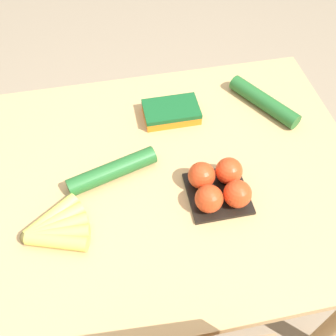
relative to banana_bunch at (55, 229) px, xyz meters
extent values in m
plane|color=gray|center=(-0.32, -0.13, -0.79)|extent=(12.00, 12.00, 0.00)
cube|color=tan|center=(-0.32, -0.13, -0.03)|extent=(1.15, 0.90, 0.03)
cylinder|color=tan|center=(-0.84, -0.52, -0.42)|extent=(0.06, 0.06, 0.75)
cylinder|color=tan|center=(0.19, -0.52, -0.42)|extent=(0.06, 0.06, 0.75)
sphere|color=brown|center=(0.07, 0.01, 0.00)|extent=(0.03, 0.03, 0.03)
cylinder|color=#CCC651|center=(0.00, 0.04, 0.00)|extent=(0.16, 0.09, 0.04)
cylinder|color=#CCC651|center=(-0.01, 0.02, 0.00)|extent=(0.16, 0.05, 0.04)
cylinder|color=#CCC651|center=(-0.01, 0.00, 0.00)|extent=(0.16, 0.06, 0.04)
cylinder|color=#CCC651|center=(0.00, -0.02, 0.00)|extent=(0.16, 0.10, 0.04)
cylinder|color=#CCC651|center=(0.01, -0.04, 0.00)|extent=(0.15, 0.12, 0.04)
cube|color=black|center=(-0.44, -0.03, -0.01)|extent=(0.17, 0.17, 0.01)
sphere|color=red|center=(-0.48, -0.07, 0.03)|extent=(0.08, 0.08, 0.08)
sphere|color=red|center=(-0.40, -0.07, 0.03)|extent=(0.08, 0.08, 0.08)
sphere|color=red|center=(-0.48, 0.01, 0.03)|extent=(0.08, 0.08, 0.08)
sphere|color=red|center=(-0.40, 0.01, 0.03)|extent=(0.08, 0.08, 0.08)
cube|color=orange|center=(-0.38, -0.36, 0.00)|extent=(0.18, 0.11, 0.04)
cube|color=#145123|center=(-0.38, -0.36, 0.02)|extent=(0.18, 0.11, 0.01)
cylinder|color=#236028|center=(-0.69, -0.34, 0.01)|extent=(0.18, 0.25, 0.05)
cylinder|color=#236028|center=(-0.17, -0.15, 0.01)|extent=(0.27, 0.12, 0.05)
camera|label=1|loc=(-0.19, 0.54, 0.89)|focal=42.00mm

